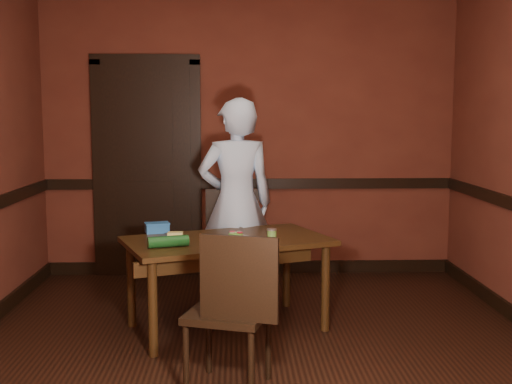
{
  "coord_description": "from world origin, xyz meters",
  "views": [
    {
      "loc": [
        -0.14,
        -4.03,
        1.59
      ],
      "look_at": [
        0.0,
        0.35,
        1.05
      ],
      "focal_mm": 45.0,
      "sensor_mm": 36.0,
      "label": 1
    }
  ],
  "objects": [
    {
      "name": "floor",
      "position": [
        0.0,
        0.0,
        0.0
      ],
      "size": [
        4.0,
        4.5,
        0.01
      ],
      "primitive_type": "cube",
      "color": "black",
      "rests_on": "ground"
    },
    {
      "name": "wall_back",
      "position": [
        0.0,
        2.25,
        1.35
      ],
      "size": [
        4.0,
        0.02,
        2.7
      ],
      "primitive_type": "cube",
      "color": "#5A271B",
      "rests_on": "ground"
    },
    {
      "name": "wall_front",
      "position": [
        0.0,
        -2.25,
        1.35
      ],
      "size": [
        4.0,
        0.02,
        2.7
      ],
      "primitive_type": "cube",
      "color": "#5A271B",
      "rests_on": "ground"
    },
    {
      "name": "dado_back",
      "position": [
        0.0,
        2.23,
        0.9
      ],
      "size": [
        4.0,
        0.03,
        0.1
      ],
      "primitive_type": "cube",
      "color": "black",
      "rests_on": "ground"
    },
    {
      "name": "baseboard_back",
      "position": [
        0.0,
        2.23,
        0.06
      ],
      "size": [
        4.0,
        0.03,
        0.12
      ],
      "primitive_type": "cube",
      "color": "black",
      "rests_on": "ground"
    },
    {
      "name": "door",
      "position": [
        -1.0,
        2.22,
        1.09
      ],
      "size": [
        1.05,
        0.07,
        2.2
      ],
      "color": "black",
      "rests_on": "ground"
    },
    {
      "name": "dining_table",
      "position": [
        -0.2,
        0.59,
        0.34
      ],
      "size": [
        1.64,
        1.28,
        0.68
      ],
      "primitive_type": "cube",
      "rotation": [
        0.0,
        0.0,
        0.37
      ],
      "color": "black",
      "rests_on": "floor"
    },
    {
      "name": "chair_far",
      "position": [
        -0.17,
        1.09,
        0.48
      ],
      "size": [
        0.45,
        0.45,
        0.96
      ],
      "primitive_type": null,
      "rotation": [
        0.0,
        0.0,
        0.01
      ],
      "color": "black",
      "rests_on": "floor"
    },
    {
      "name": "chair_near",
      "position": [
        -0.18,
        -0.47,
        0.47
      ],
      "size": [
        0.55,
        0.55,
        0.94
      ],
      "primitive_type": null,
      "rotation": [
        0.0,
        0.0,
        2.84
      ],
      "color": "black",
      "rests_on": "floor"
    },
    {
      "name": "person",
      "position": [
        -0.14,
        1.19,
        0.86
      ],
      "size": [
        0.69,
        0.52,
        1.71
      ],
      "primitive_type": "imported",
      "rotation": [
        0.0,
        0.0,
        3.32
      ],
      "color": "#B3D1F0",
      "rests_on": "floor"
    },
    {
      "name": "sandwich_plate",
      "position": [
        -0.14,
        0.53,
        0.7
      ],
      "size": [
        0.25,
        0.25,
        0.06
      ],
      "rotation": [
        0.0,
        0.0,
        0.13
      ],
      "color": "silver",
      "rests_on": "dining_table"
    },
    {
      "name": "sauce_jar",
      "position": [
        0.12,
        0.52,
        0.72
      ],
      "size": [
        0.07,
        0.07,
        0.08
      ],
      "rotation": [
        0.0,
        0.0,
        -0.3
      ],
      "color": "#63993E",
      "rests_on": "dining_table"
    },
    {
      "name": "cheese_saucer",
      "position": [
        -0.58,
        0.61,
        0.7
      ],
      "size": [
        0.15,
        0.15,
        0.05
      ],
      "rotation": [
        0.0,
        0.0,
        0.22
      ],
      "color": "silver",
      "rests_on": "dining_table"
    },
    {
      "name": "food_tub",
      "position": [
        -0.74,
        0.84,
        0.72
      ],
      "size": [
        0.21,
        0.17,
        0.08
      ],
      "rotation": [
        0.0,
        0.0,
        0.27
      ],
      "color": "blue",
      "rests_on": "dining_table"
    },
    {
      "name": "wrapped_veg",
      "position": [
        -0.6,
        0.3,
        0.72
      ],
      "size": [
        0.29,
        0.16,
        0.08
      ],
      "primitive_type": "cylinder",
      "rotation": [
        0.0,
        1.57,
        0.31
      ],
      "color": "#123E15",
      "rests_on": "dining_table"
    }
  ]
}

